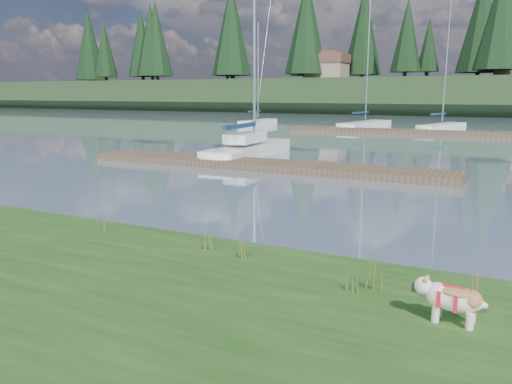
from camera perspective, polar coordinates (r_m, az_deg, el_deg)
The scene contains 22 objects.
ground at distance 39.88m, azimuth 19.36°, elevation 6.21°, with size 200.00×200.00×0.00m, color gray.
ridge at distance 82.59m, azimuth 23.55°, elevation 9.95°, with size 200.00×20.00×5.00m, color black.
bulldog at distance 6.58m, azimuth 21.57°, elevation -11.13°, with size 0.85×0.39×0.51m.
sailboat_main at distance 25.30m, azimuth -0.24°, elevation 5.23°, with size 2.18×8.46×12.10m.
dock_near at distance 20.79m, azimuth 0.31°, elevation 3.16°, with size 16.00×2.00×0.30m, color #4C3D2C.
dock_far at distance 39.66m, azimuth 22.25°, elevation 6.20°, with size 26.00×2.20×0.30m, color #4C3D2C.
sailboat_bg_0 at distance 48.20m, azimuth 0.55°, elevation 7.99°, with size 1.38×6.46×9.51m.
sailboat_bg_1 at distance 46.40m, azimuth 12.76°, elevation 7.59°, with size 3.17×8.96×13.03m.
sailboat_bg_2 at distance 44.91m, azimuth 20.80°, elevation 7.03°, with size 3.56×7.39×11.04m.
weed_0 at distance 8.91m, azimuth -5.57°, elevation -5.12°, with size 0.17×0.14×0.55m.
weed_1 at distance 8.42m, azimuth -1.20°, elevation -6.33°, with size 0.17×0.14×0.45m.
weed_2 at distance 7.30m, azimuth 13.52°, elevation -8.48°, with size 0.17×0.14×0.73m.
weed_3 at distance 10.32m, azimuth -17.05°, elevation -3.45°, with size 0.17×0.14×0.48m.
weed_4 at distance 7.23m, azimuth 10.89°, elevation -9.89°, with size 0.17×0.14×0.36m.
weed_5 at distance 7.26m, azimuth 23.61°, elevation -9.64°, with size 0.17×0.14×0.62m.
mud_lip at distance 9.85m, azimuth -6.39°, elevation -6.63°, with size 60.00×0.50×0.14m, color #33281C.
conifer_0 at distance 97.73m, azimuth -11.90°, elevation 16.65°, with size 5.72×5.72×14.15m.
conifer_1 at distance 92.60m, azimuth -2.65°, elevation 16.34°, with size 4.40×4.40×11.30m.
conifer_2 at distance 83.75m, azimuth 5.73°, elevation 18.39°, with size 6.60×6.60×16.05m.
conifer_3 at distance 83.27m, azimuth 16.86°, elevation 16.77°, with size 4.84×4.84×12.25m.
conifer_4 at distance 76.12m, azimuth 26.22°, elevation 17.72°, with size 6.16×6.16×15.10m.
house_0 at distance 84.05m, azimuth 8.12°, elevation 14.05°, with size 6.30×5.30×4.65m.
Camera 1 is at (5.17, -9.42, 3.09)m, focal length 35.00 mm.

